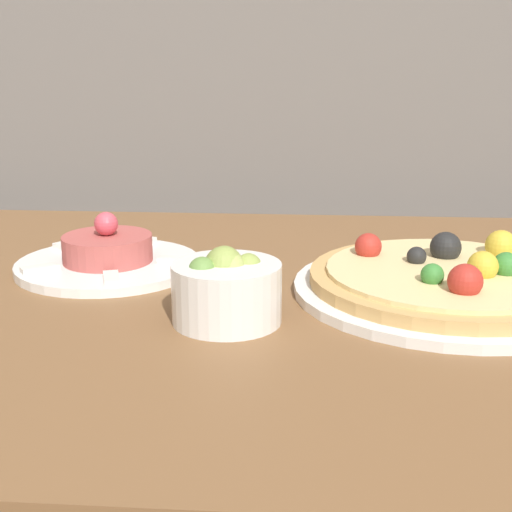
% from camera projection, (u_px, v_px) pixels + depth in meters
% --- Properties ---
extents(dining_table, '(1.11, 0.75, 0.76)m').
position_uv_depth(dining_table, '(219.00, 391.00, 0.78)').
color(dining_table, brown).
rests_on(dining_table, ground_plane).
extents(pizza_plate, '(0.32, 0.32, 0.05)m').
position_uv_depth(pizza_plate, '(449.00, 281.00, 0.73)').
color(pizza_plate, white).
rests_on(pizza_plate, dining_table).
extents(tartare_plate, '(0.21, 0.21, 0.07)m').
position_uv_depth(tartare_plate, '(108.00, 257.00, 0.82)').
color(tartare_plate, white).
rests_on(tartare_plate, dining_table).
extents(small_bowl, '(0.10, 0.10, 0.07)m').
position_uv_depth(small_bowl, '(226.00, 287.00, 0.65)').
color(small_bowl, white).
rests_on(small_bowl, dining_table).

